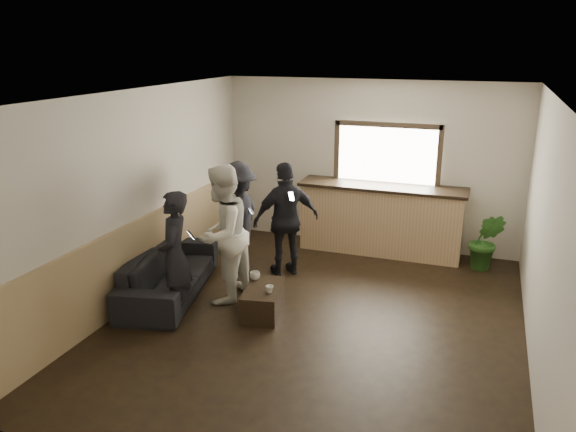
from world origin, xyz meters
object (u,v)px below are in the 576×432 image
at_px(person_d, 286,220).
at_px(cup_a, 255,276).
at_px(bar_counter, 381,215).
at_px(sofa, 169,272).
at_px(cup_b, 270,289).
at_px(person_b, 222,234).
at_px(coffee_table, 263,300).
at_px(person_c, 237,218).
at_px(potted_plant, 486,241).
at_px(person_a, 175,256).

bearing_deg(person_d, cup_a, 48.29).
distance_m(bar_counter, person_d, 1.84).
relative_size(sofa, cup_a, 16.06).
height_order(cup_b, person_b, person_b).
bearing_deg(coffee_table, person_d, 96.90).
bearing_deg(sofa, person_b, -96.22).
bearing_deg(bar_counter, person_c, -140.23).
distance_m(sofa, person_b, 1.01).
bearing_deg(person_c, potted_plant, 109.15).
distance_m(sofa, cup_b, 1.61).
xyz_separation_m(person_a, person_b, (0.34, 0.65, 0.11)).
bearing_deg(cup_a, person_c, 125.36).
bearing_deg(person_a, cup_a, 106.02).
bearing_deg(person_c, person_a, -5.69).
bearing_deg(coffee_table, cup_b, -40.00).
height_order(person_a, person_b, person_b).
height_order(person_b, person_d, person_b).
xyz_separation_m(potted_plant, person_b, (-3.32, -2.29, 0.48)).
height_order(bar_counter, person_b, bar_counter).
relative_size(coffee_table, cup_b, 8.08).
bearing_deg(person_a, cup_b, 83.56).
distance_m(bar_counter, cup_a, 2.81).
xyz_separation_m(sofa, person_b, (0.79, 0.09, 0.62)).
bearing_deg(bar_counter, person_a, -122.23).
distance_m(coffee_table, cup_b, 0.29).
bearing_deg(cup_a, person_a, -141.62).
bearing_deg(potted_plant, coffee_table, -136.81).
bearing_deg(person_c, cup_b, 37.10).
xyz_separation_m(person_a, person_d, (0.84, 1.76, 0.04)).
xyz_separation_m(bar_counter, coffee_table, (-1.00, -2.73, -0.46)).
relative_size(cup_a, person_c, 0.08).
xyz_separation_m(sofa, cup_b, (1.59, -0.23, 0.08)).
relative_size(sofa, potted_plant, 2.37).
xyz_separation_m(cup_a, person_b, (-0.46, 0.01, 0.53)).
bearing_deg(sofa, bar_counter, -55.96).
relative_size(person_b, person_c, 1.10).
height_order(sofa, cup_b, sofa).
bearing_deg(cup_a, coffee_table, -45.32).
height_order(coffee_table, person_a, person_a).
relative_size(bar_counter, person_d, 1.57).
relative_size(bar_counter, person_c, 1.59).
bearing_deg(sofa, coffee_table, -107.41).
distance_m(potted_plant, person_a, 4.71).
height_order(sofa, person_a, person_a).
height_order(bar_counter, cup_a, bar_counter).
height_order(sofa, person_b, person_b).
height_order(cup_a, person_c, person_c).
xyz_separation_m(cup_b, person_c, (-1.02, 1.28, 0.45)).
xyz_separation_m(bar_counter, sofa, (-2.45, -2.62, -0.32)).
xyz_separation_m(bar_counter, person_b, (-1.66, -2.52, 0.29)).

